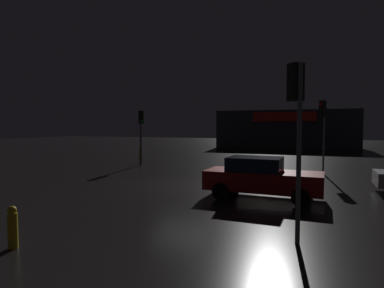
{
  "coord_description": "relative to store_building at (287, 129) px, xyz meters",
  "views": [
    {
      "loc": [
        5.93,
        -13.83,
        2.79
      ],
      "look_at": [
        -0.96,
        4.04,
        1.75
      ],
      "focal_mm": 30.1,
      "sensor_mm": 36.0,
      "label": 1
    }
  ],
  "objects": [
    {
      "name": "traffic_signal_opposite",
      "position": [
        -8.04,
        -24.93,
        0.37
      ],
      "size": [
        0.42,
        0.43,
        3.91
      ],
      "color": "#595B60",
      "rests_on": "ground"
    },
    {
      "name": "traffic_signal_main",
      "position": [
        3.22,
        -37.12,
        0.8
      ],
      "size": [
        0.42,
        0.42,
        4.28
      ],
      "color": "#595B60",
      "rests_on": "ground"
    },
    {
      "name": "bollard_kerb_a",
      "position": [
        -8.89,
        -23.7,
        -1.83
      ],
      "size": [
        0.11,
        0.11,
        1.22
      ],
      "primitive_type": "cylinder",
      "color": "gold",
      "rests_on": "ground"
    },
    {
      "name": "traffic_signal_cross_left",
      "position": [
        4.01,
        -24.87,
        0.89
      ],
      "size": [
        0.42,
        0.42,
        4.3
      ],
      "color": "#595B60",
      "rests_on": "ground"
    },
    {
      "name": "store_building",
      "position": [
        0.0,
        0.0,
        0.0
      ],
      "size": [
        17.33,
        8.78,
        4.86
      ],
      "color": "#33383D",
      "rests_on": "ground"
    },
    {
      "name": "car_near",
      "position": [
        1.7,
        -32.5,
        -1.63
      ],
      "size": [
        4.48,
        2.02,
        1.59
      ],
      "color": "#A51414",
      "rests_on": "ground"
    },
    {
      "name": "ground_plane",
      "position": [
        -2.26,
        -31.29,
        -2.43
      ],
      "size": [
        120.0,
        120.0,
        0.0
      ],
      "primitive_type": "plane",
      "color": "black"
    },
    {
      "name": "fire_hydrant",
      "position": [
        -2.76,
        -39.85,
        -1.95
      ],
      "size": [
        0.22,
        0.22,
        0.98
      ],
      "color": "gold",
      "rests_on": "ground"
    }
  ]
}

